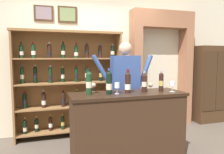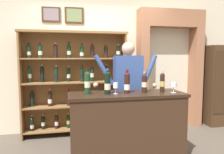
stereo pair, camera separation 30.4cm
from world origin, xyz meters
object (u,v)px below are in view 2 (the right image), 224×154
object	(u,v)px
wine_shelf	(75,81)
shopkeeper	(128,82)
tasting_bottle_bianco	(87,82)
tasting_bottle_brunello	(127,83)
wine_glass_right	(174,85)
side_cabinet	(222,85)
tasting_bottle_grappa	(162,82)
tasting_bottle_super_tuscan	(107,83)
wine_glass_center	(116,86)
tasting_counter	(127,128)
tasting_bottle_vin_santo	(144,83)

from	to	relation	value
wine_shelf	shopkeeper	world-z (taller)	wine_shelf
shopkeeper	tasting_bottle_bianco	bearing A→B (deg)	-143.52
shopkeeper	tasting_bottle_brunello	distance (m)	0.57
tasting_bottle_brunello	wine_glass_right	world-z (taller)	tasting_bottle_brunello
side_cabinet	tasting_bottle_grappa	distance (m)	2.31
side_cabinet	tasting_bottle_super_tuscan	bearing A→B (deg)	-155.64
tasting_bottle_brunello	wine_glass_right	size ratio (longest dim) A/B	2.19
tasting_bottle_grappa	wine_glass_center	bearing A→B (deg)	-178.32
tasting_counter	shopkeeper	world-z (taller)	shopkeeper
tasting_bottle_bianco	tasting_bottle_brunello	world-z (taller)	tasting_bottle_bianco
tasting_bottle_super_tuscan	tasting_bottle_vin_santo	xyz separation A→B (m)	(0.52, 0.02, -0.02)
tasting_bottle_vin_santo	tasting_bottle_bianco	bearing A→B (deg)	178.00
tasting_bottle_bianco	tasting_bottle_brunello	xyz separation A→B (m)	(0.53, -0.03, -0.02)
tasting_counter	tasting_bottle_grappa	xyz separation A→B (m)	(0.51, -0.02, 0.62)
tasting_bottle_bianco	tasting_bottle_vin_santo	xyz separation A→B (m)	(0.78, -0.03, -0.02)
shopkeeper	tasting_bottle_bianco	size ratio (longest dim) A/B	5.00
tasting_bottle_super_tuscan	tasting_bottle_vin_santo	distance (m)	0.52
tasting_bottle_vin_santo	tasting_bottle_grappa	distance (m)	0.26
shopkeeper	tasting_bottle_grappa	xyz separation A→B (m)	(0.34, -0.56, 0.05)
tasting_bottle_super_tuscan	tasting_bottle_brunello	bearing A→B (deg)	4.23
tasting_bottle_super_tuscan	wine_glass_right	bearing A→B (deg)	-5.33
tasting_bottle_bianco	wine_glass_center	distance (m)	0.38
tasting_counter	tasting_bottle_brunello	size ratio (longest dim) A/B	4.89
tasting_counter	wine_glass_right	xyz separation A→B (m)	(0.63, -0.11, 0.59)
wine_glass_right	side_cabinet	bearing A→B (deg)	35.95
wine_shelf	shopkeeper	xyz separation A→B (m)	(0.83, -0.70, 0.04)
tasting_bottle_bianco	shopkeeper	bearing A→B (deg)	36.48
side_cabinet	wine_glass_right	xyz separation A→B (m)	(-1.81, -1.32, 0.23)
tasting_bottle_vin_santo	wine_glass_center	size ratio (longest dim) A/B	1.90
wine_shelf	side_cabinet	xyz separation A→B (m)	(3.11, -0.03, -0.17)
tasting_counter	side_cabinet	bearing A→B (deg)	26.26
tasting_bottle_vin_santo	side_cabinet	bearing A→B (deg)	28.88
tasting_bottle_brunello	tasting_bottle_vin_santo	world-z (taller)	tasting_bottle_brunello
tasting_bottle_grappa	tasting_counter	bearing A→B (deg)	178.15
tasting_bottle_vin_santo	wine_glass_right	distance (m)	0.40
wine_shelf	tasting_bottle_bianco	world-z (taller)	wine_shelf
tasting_bottle_bianco	wine_glass_center	bearing A→B (deg)	-8.78
wine_glass_center	tasting_bottle_vin_santo	bearing A→B (deg)	4.08
wine_shelf	tasting_counter	world-z (taller)	wine_shelf
shopkeeper	tasting_bottle_super_tuscan	world-z (taller)	shopkeeper
side_cabinet	wine_glass_center	size ratio (longest dim) A/B	11.00
tasting_bottle_super_tuscan	wine_glass_center	world-z (taller)	tasting_bottle_super_tuscan
tasting_bottle_super_tuscan	tasting_bottle_grappa	size ratio (longest dim) A/B	1.16
side_cabinet	wine_glass_center	bearing A→B (deg)	-154.56
tasting_counter	shopkeeper	xyz separation A→B (m)	(0.17, 0.54, 0.57)
wine_shelf	tasting_bottle_grappa	distance (m)	1.71
tasting_bottle_brunello	tasting_bottle_vin_santo	size ratio (longest dim) A/B	1.11
tasting_bottle_vin_santo	wine_glass_right	world-z (taller)	tasting_bottle_vin_santo
tasting_bottle_brunello	wine_glass_right	distance (m)	0.64
side_cabinet	wine_glass_center	xyz separation A→B (m)	(-2.61, -1.24, 0.23)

